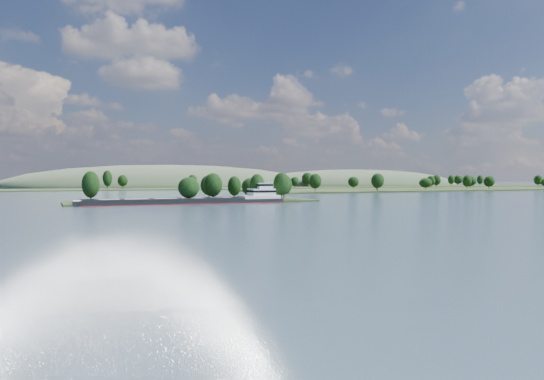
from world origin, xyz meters
name	(u,v)px	position (x,y,z in m)	size (l,w,h in m)	color
ground	(245,211)	(0.00, 120.00, 0.00)	(1800.00, 1800.00, 0.00)	#314856
tree_island	(210,193)	(6.81, 178.98, 3.65)	(100.00, 31.76, 13.12)	#213015
right_bank	(440,188)	(230.63, 299.35, 0.92)	(320.00, 90.00, 13.38)	#213015
back_shoreline	(133,189)	(8.98, 399.91, 0.71)	(900.00, 60.00, 15.66)	#213015
hill_east	(355,186)	(260.00, 470.00, 0.00)	(260.00, 140.00, 36.00)	#405238
hill_west	(169,187)	(60.00, 500.00, 0.00)	(320.00, 160.00, 44.00)	#405238
cargo_barge	(198,200)	(-1.06, 168.84, 1.36)	(79.68, 10.44, 10.76)	black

